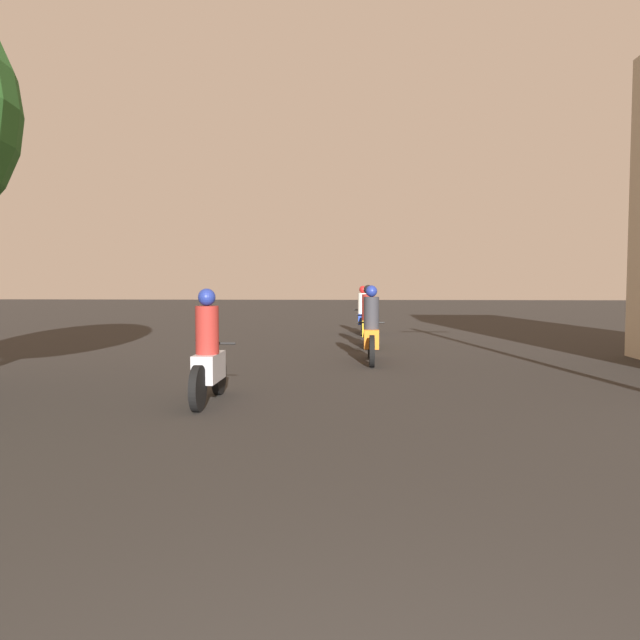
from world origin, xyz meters
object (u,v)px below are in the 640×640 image
motorcycle_orange (371,332)px  motorcycle_blue (363,315)px  motorcycle_yellow (368,323)px  motorcycle_silver (208,357)px

motorcycle_orange → motorcycle_blue: (-0.10, 7.31, -0.01)m
motorcycle_yellow → motorcycle_orange: bearing=-89.2°
motorcycle_silver → motorcycle_yellow: size_ratio=0.96×
motorcycle_silver → motorcycle_orange: bearing=65.9°
motorcycle_silver → motorcycle_yellow: motorcycle_yellow is taller
motorcycle_blue → motorcycle_yellow: bearing=-82.7°
motorcycle_orange → motorcycle_yellow: 3.15m
motorcycle_silver → motorcycle_orange: (2.37, 4.55, 0.00)m
motorcycle_blue → motorcycle_silver: bearing=-94.8°
motorcycle_orange → motorcycle_yellow: motorcycle_orange is taller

